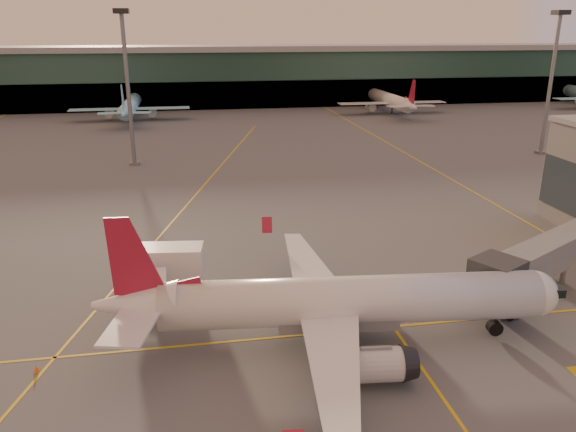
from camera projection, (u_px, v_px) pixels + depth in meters
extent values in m
plane|color=#4C4F54|center=(350.00, 368.00, 39.36)|extent=(600.00, 600.00, 0.00)
cube|color=gold|center=(332.00, 332.00, 44.02)|extent=(80.00, 0.25, 0.01)
cube|color=gold|center=(195.00, 196.00, 79.73)|extent=(31.30, 115.98, 0.01)
cube|color=gold|center=(400.00, 150.00, 109.60)|extent=(0.25, 160.00, 0.01)
cube|color=#19382D|center=(221.00, 79.00, 169.36)|extent=(400.00, 18.00, 16.00)
cube|color=gray|center=(220.00, 48.00, 166.55)|extent=(400.00, 20.00, 1.60)
cube|color=black|center=(224.00, 95.00, 162.70)|extent=(400.00, 1.00, 8.00)
cylinder|color=slate|center=(128.00, 92.00, 93.71)|extent=(0.70, 0.70, 25.00)
cube|color=black|center=(121.00, 11.00, 89.66)|extent=(2.40, 2.40, 0.80)
cube|color=slate|center=(135.00, 163.00, 97.62)|extent=(1.60, 1.60, 0.50)
cylinder|color=slate|center=(550.00, 86.00, 102.22)|extent=(0.70, 0.70, 25.00)
cube|color=black|center=(561.00, 12.00, 98.17)|extent=(2.40, 2.40, 0.80)
cube|color=slate|center=(540.00, 152.00, 106.14)|extent=(1.60, 1.60, 0.50)
cylinder|color=white|center=(351.00, 300.00, 41.44)|extent=(28.18, 6.31, 3.59)
sphere|color=white|center=(534.00, 294.00, 42.44)|extent=(3.52, 3.52, 3.52)
cube|color=black|center=(548.00, 288.00, 42.37)|extent=(1.84, 2.48, 0.63)
cone|color=white|center=(135.00, 304.00, 40.24)|extent=(6.44, 3.99, 3.41)
cube|color=white|center=(132.00, 324.00, 37.33)|extent=(4.18, 6.32, 0.18)
cylinder|color=silver|center=(375.00, 365.00, 36.96)|extent=(3.96, 2.69, 2.33)
cylinder|color=black|center=(327.00, 351.00, 39.98)|extent=(1.73, 1.41, 1.62)
cylinder|color=black|center=(328.00, 345.00, 39.82)|extent=(0.32, 0.32, 0.99)
cube|color=white|center=(147.00, 284.00, 43.13)|extent=(3.14, 5.91, 0.18)
cylinder|color=silver|center=(347.00, 291.00, 47.28)|extent=(3.96, 2.69, 2.33)
cylinder|color=black|center=(319.00, 319.00, 44.39)|extent=(1.73, 1.41, 1.62)
cylinder|color=black|center=(319.00, 313.00, 44.23)|extent=(0.32, 0.32, 0.99)
cube|color=slate|center=(337.00, 315.00, 41.74)|extent=(9.10, 3.73, 1.44)
cylinder|color=black|center=(494.00, 327.00, 43.13)|extent=(1.20, 0.83, 1.13)
cube|color=slate|center=(568.00, 244.00, 51.24)|extent=(22.59, 14.32, 2.70)
cube|color=#2D3035|center=(496.00, 277.00, 44.51)|extent=(4.63, 4.63, 3.00)
cube|color=#2D3035|center=(504.00, 301.00, 46.46)|extent=(1.60, 2.40, 2.40)
cylinder|color=black|center=(510.00, 316.00, 45.69)|extent=(0.80, 0.40, 0.80)
cylinder|color=black|center=(496.00, 304.00, 47.74)|extent=(0.80, 0.40, 0.80)
cylinder|color=slate|center=(564.00, 270.00, 52.07)|extent=(0.50, 0.50, 2.59)
cube|color=#9E2416|center=(172.00, 290.00, 49.33)|extent=(3.76, 3.01, 1.63)
cube|color=silver|center=(167.00, 263.00, 48.50)|extent=(6.58, 3.46, 3.04)
cylinder|color=black|center=(147.00, 300.00, 48.11)|extent=(1.02, 0.50, 0.98)
cylinder|color=black|center=(193.00, 299.00, 48.30)|extent=(1.02, 0.50, 0.98)
cube|color=black|center=(524.00, 267.00, 54.84)|extent=(3.33, 2.15, 1.00)
cube|color=gold|center=(525.00, 260.00, 54.63)|extent=(1.51, 1.65, 0.82)
cylinder|color=black|center=(520.00, 273.00, 53.90)|extent=(0.67, 0.38, 0.64)
cylinder|color=black|center=(538.00, 270.00, 54.61)|extent=(0.67, 0.38, 0.64)
cone|color=#FF630D|center=(36.00, 369.00, 38.88)|extent=(0.39, 0.39, 0.50)
cube|color=#FF630D|center=(37.00, 372.00, 38.96)|extent=(0.34, 0.34, 0.03)
cone|color=#FF630D|center=(293.00, 254.00, 58.46)|extent=(0.41, 0.41, 0.52)
cube|color=#FF630D|center=(293.00, 256.00, 58.54)|extent=(0.36, 0.36, 0.03)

